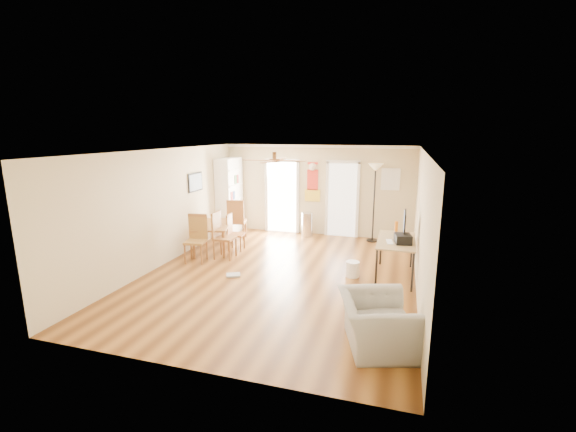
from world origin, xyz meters
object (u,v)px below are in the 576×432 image
(dining_table, at_px, (213,237))
(torchiere_lamp, at_px, (374,203))
(trash_can, at_px, (307,224))
(bookshelf, at_px, (229,196))
(dining_chair_right_b, at_px, (225,236))
(armchair, at_px, (376,323))
(computer_desk, at_px, (395,258))
(dining_chair_far, at_px, (237,219))
(dining_chair_near, at_px, (196,239))
(dining_chair_right_a, at_px, (236,232))
(wastebasket_a, at_px, (352,269))
(printer, at_px, (403,239))

(dining_table, bearing_deg, torchiere_lamp, 28.01)
(trash_can, bearing_deg, bookshelf, -173.98)
(dining_chair_right_b, height_order, armchair, dining_chair_right_b)
(computer_desk, bearing_deg, dining_chair_far, 158.37)
(dining_chair_near, height_order, computer_desk, dining_chair_near)
(dining_chair_right_a, bearing_deg, bookshelf, 23.29)
(computer_desk, bearing_deg, wastebasket_a, -163.51)
(dining_chair_near, bearing_deg, dining_chair_far, 76.71)
(printer, bearing_deg, wastebasket_a, 170.48)
(dining_chair_near, distance_m, wastebasket_a, 3.63)
(dining_chair_near, height_order, dining_chair_far, dining_chair_far)
(printer, bearing_deg, dining_chair_right_a, 155.28)
(dining_chair_right_b, distance_m, computer_desk, 3.93)
(dining_table, bearing_deg, trash_can, 45.84)
(computer_desk, distance_m, wastebasket_a, 0.91)
(dining_chair_right_a, xyz_separation_m, printer, (4.05, -0.98, 0.43))
(dining_chair_far, xyz_separation_m, wastebasket_a, (3.48, -1.96, -0.40))
(dining_chair_near, xyz_separation_m, printer, (4.57, 0.12, 0.35))
(dining_table, height_order, dining_chair_far, dining_chair_far)
(trash_can, bearing_deg, torchiere_lamp, 0.42)
(dining_chair_near, height_order, torchiere_lamp, torchiere_lamp)
(dining_chair_far, xyz_separation_m, armchair, (4.15, -4.56, -0.21))
(bookshelf, relative_size, printer, 6.28)
(dining_chair_near, relative_size, torchiere_lamp, 0.51)
(torchiere_lamp, distance_m, computer_desk, 2.76)
(dining_chair_right_a, bearing_deg, trash_can, -44.20)
(bookshelf, xyz_separation_m, dining_chair_far, (0.51, -0.62, -0.54))
(dining_chair_near, bearing_deg, trash_can, 46.75)
(dining_chair_right_b, xyz_separation_m, dining_chair_far, (-0.40, 1.60, 0.02))
(dining_chair_right_b, bearing_deg, dining_table, 48.53)
(dining_chair_right_a, bearing_deg, armchair, -140.45)
(dining_chair_right_b, distance_m, dining_chair_far, 1.65)
(trash_can, relative_size, computer_desk, 0.46)
(bookshelf, distance_m, wastebasket_a, 4.85)
(wastebasket_a, bearing_deg, dining_table, 167.32)
(dining_chair_right_a, distance_m, computer_desk, 4.00)
(bookshelf, bearing_deg, armchair, -31.31)
(dining_chair_near, relative_size, dining_chair_far, 0.96)
(torchiere_lamp, bearing_deg, armchair, -84.86)
(dining_chair_far, distance_m, wastebasket_a, 4.02)
(torchiere_lamp, height_order, computer_desk, torchiere_lamp)
(trash_can, bearing_deg, printer, -46.68)
(dining_chair_near, bearing_deg, dining_chair_right_a, 54.71)
(bookshelf, xyz_separation_m, dining_chair_right_b, (0.91, -2.23, -0.56))
(wastebasket_a, bearing_deg, dining_chair_far, 150.59)
(dining_table, xyz_separation_m, wastebasket_a, (3.63, -0.82, -0.18))
(dining_chair_right_b, height_order, torchiere_lamp, torchiere_lamp)
(dining_chair_far, distance_m, trash_can, 2.01)
(trash_can, distance_m, printer, 3.89)
(trash_can, distance_m, torchiere_lamp, 1.99)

